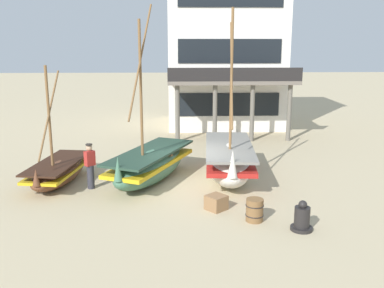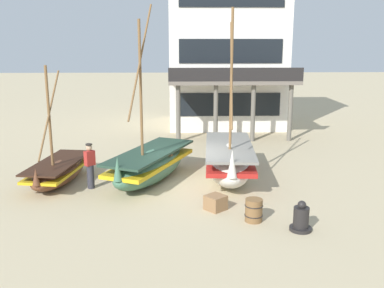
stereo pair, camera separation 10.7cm
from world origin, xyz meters
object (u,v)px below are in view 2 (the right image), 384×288
at_px(fishing_boat_centre_large, 229,160).
at_px(capstan_winch, 301,219).
at_px(fisherman_by_hull, 90,166).
at_px(fishing_boat_far_right, 150,165).
at_px(harbor_building_main, 226,50).
at_px(fishing_boat_near_left, 59,171).
at_px(cargo_crate, 216,203).
at_px(wooden_barrel, 254,210).

bearing_deg(fishing_boat_centre_large, capstan_winch, -72.63).
bearing_deg(fisherman_by_hull, fishing_boat_far_right, 18.21).
xyz_separation_m(fisherman_by_hull, harbor_building_main, (6.24, 12.66, 3.89)).
bearing_deg(fishing_boat_near_left, fishing_boat_centre_large, 3.19).
relative_size(capstan_winch, cargo_crate, 1.57).
bearing_deg(cargo_crate, fisherman_by_hull, 153.13).
relative_size(fisherman_by_hull, cargo_crate, 2.94).
xyz_separation_m(fisherman_by_hull, capstan_winch, (6.74, -3.90, -0.48)).
height_order(fishing_boat_near_left, fishing_boat_far_right, fishing_boat_far_right).
bearing_deg(harbor_building_main, fishing_boat_far_right, -108.88).
relative_size(capstan_winch, wooden_barrel, 1.28).
distance_m(fisherman_by_hull, capstan_winch, 7.80).
distance_m(fishing_boat_centre_large, wooden_barrel, 4.22).
bearing_deg(harbor_building_main, cargo_crate, -96.91).
xyz_separation_m(fishing_boat_far_right, wooden_barrel, (3.35, -3.91, -0.33)).
distance_m(fishing_boat_far_right, fisherman_by_hull, 2.27).
bearing_deg(fisherman_by_hull, harbor_building_main, 63.77).
height_order(fishing_boat_near_left, fishing_boat_centre_large, fishing_boat_centre_large).
xyz_separation_m(fishing_boat_near_left, fishing_boat_far_right, (3.48, 0.09, 0.19)).
relative_size(fishing_boat_centre_large, harbor_building_main, 0.68).
distance_m(fishing_boat_centre_large, capstan_winch, 5.13).
relative_size(fishing_boat_near_left, harbor_building_main, 0.47).
bearing_deg(cargo_crate, capstan_winch, -35.57).
height_order(fishing_boat_near_left, capstan_winch, fishing_boat_near_left).
bearing_deg(capstan_winch, fisherman_by_hull, 149.96).
distance_m(fishing_boat_near_left, capstan_winch, 9.25).
bearing_deg(wooden_barrel, fishing_boat_far_right, 130.59).
bearing_deg(capstan_winch, fishing_boat_near_left, 150.76).
distance_m(fishing_boat_centre_large, cargo_crate, 3.36).
relative_size(fishing_boat_far_right, fisherman_by_hull, 3.92).
xyz_separation_m(fishing_boat_centre_large, capstan_winch, (1.53, -4.89, -0.41)).
relative_size(cargo_crate, harbor_building_main, 0.06).
xyz_separation_m(capstan_winch, harbor_building_main, (-0.51, 16.55, 4.38)).
relative_size(fishing_boat_far_right, cargo_crate, 11.54).
bearing_deg(fishing_boat_centre_large, cargo_crate, -103.67).
height_order(fisherman_by_hull, harbor_building_main, harbor_building_main).
bearing_deg(wooden_barrel, capstan_winch, -29.19).
distance_m(capstan_winch, wooden_barrel, 1.42).
relative_size(wooden_barrel, harbor_building_main, 0.07).
relative_size(fishing_boat_centre_large, fisherman_by_hull, 3.83).
bearing_deg(cargo_crate, harbor_building_main, 83.09).
bearing_deg(harbor_building_main, fisherman_by_hull, -116.23).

